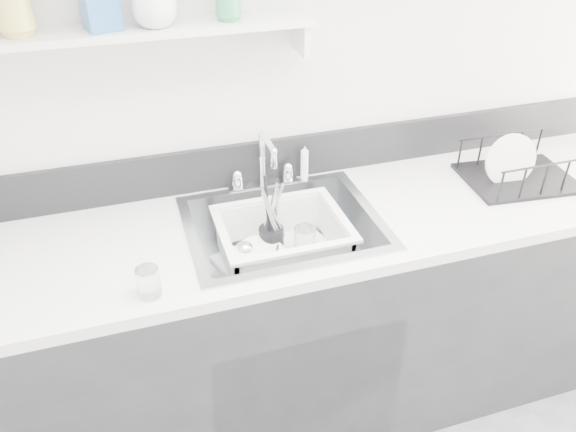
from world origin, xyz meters
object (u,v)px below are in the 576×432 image
object	(u,v)px
counter_run	(284,324)
wash_tub	(282,242)
dish_rack	(521,163)
sink	(284,245)

from	to	relation	value
counter_run	wash_tub	size ratio (longest dim) A/B	7.42
wash_tub	dish_rack	world-z (taller)	dish_rack
sink	wash_tub	xyz separation A→B (m)	(-0.00, 0.01, 0.01)
sink	dish_rack	xyz separation A→B (m)	(0.92, 0.01, 0.16)
wash_tub	dish_rack	size ratio (longest dim) A/B	1.09
counter_run	wash_tub	distance (m)	0.38
wash_tub	counter_run	bearing A→B (deg)	-84.65
sink	counter_run	bearing A→B (deg)	0.00
sink	dish_rack	bearing A→B (deg)	0.91
wash_tub	dish_rack	bearing A→B (deg)	0.25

